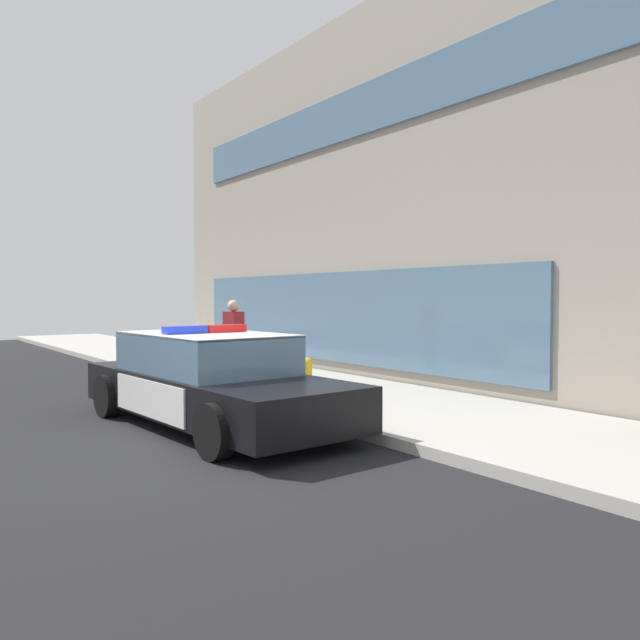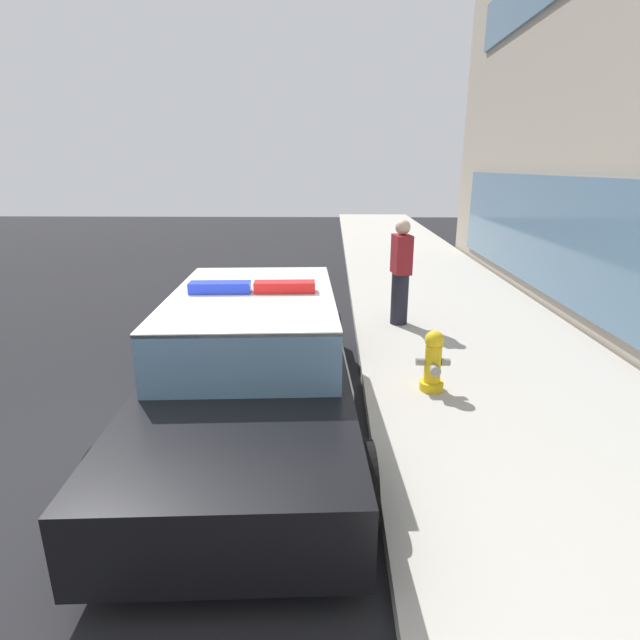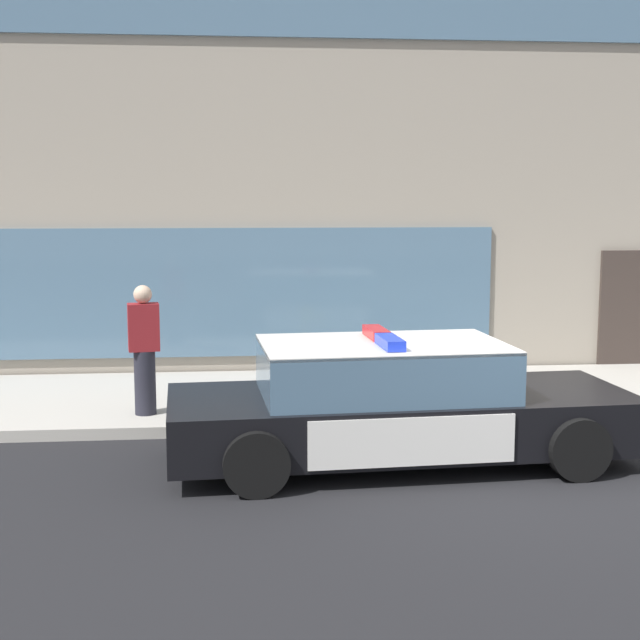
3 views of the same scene
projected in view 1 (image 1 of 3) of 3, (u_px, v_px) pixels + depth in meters
ground at (216, 453)px, 7.71m from camera, size 48.00×48.00×0.00m
sidewalk at (430, 414)px, 9.85m from camera, size 48.00×3.57×0.15m
storefront_building at (532, 205)px, 15.58m from camera, size 20.23×9.03×8.40m
police_cruiser at (211, 380)px, 9.33m from camera, size 5.30×2.36×1.49m
fire_hydrant at (307, 379)px, 10.83m from camera, size 0.34×0.39×0.73m
pedestrian_on_sidewalk at (234, 341)px, 12.87m from camera, size 0.43×0.32×1.71m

